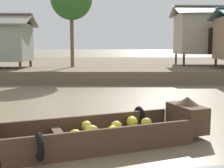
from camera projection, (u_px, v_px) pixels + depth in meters
ground_plane at (113, 100)px, 12.05m from camera, size 300.00×300.00×0.00m
riverbank_strip at (111, 66)px, 26.33m from camera, size 160.00×20.00×0.73m
banana_boat at (99, 131)px, 6.49m from camera, size 5.15×2.81×0.95m
stilt_house_mid_right at (207, 33)px, 21.85m from camera, size 5.05×3.39×4.33m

